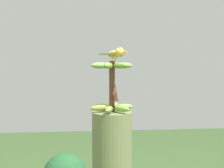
% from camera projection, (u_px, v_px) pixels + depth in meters
% --- Properties ---
extents(banana_bunch, '(0.29, 0.30, 0.34)m').
position_uv_depth(banana_bunch, '(112.00, 87.00, 1.87)').
color(banana_bunch, brown).
rests_on(banana_bunch, banana_tree).
extents(perched_bird, '(0.14, 0.18, 0.08)m').
position_uv_depth(perched_bird, '(117.00, 53.00, 1.82)').
color(perched_bird, '#C68933').
rests_on(perched_bird, banana_bunch).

